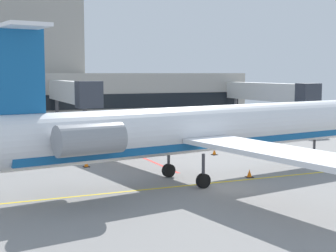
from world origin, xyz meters
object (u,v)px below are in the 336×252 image
regional_jet (196,130)px  baggage_tug (217,128)px  pushback_tractor (246,121)px  belt_loader (23,140)px

regional_jet → baggage_tug: regional_jet is taller
pushback_tractor → belt_loader: pushback_tractor is taller
belt_loader → pushback_tractor: bearing=13.9°
belt_loader → baggage_tug: bearing=6.4°
regional_jet → pushback_tractor: (19.75, 25.19, -2.43)m
regional_jet → baggage_tug: 24.41m
regional_jet → pushback_tractor: regional_jet is taller
pushback_tractor → belt_loader: (-28.37, -7.03, -0.04)m
baggage_tug → pushback_tractor: pushback_tractor is taller
regional_jet → belt_loader: 20.25m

